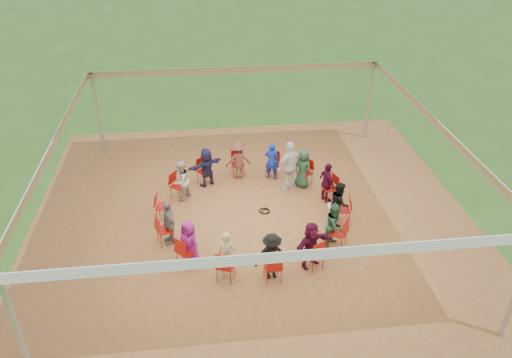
{
  "coord_description": "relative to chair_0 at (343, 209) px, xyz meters",
  "views": [
    {
      "loc": [
        -1.32,
        -12.01,
        8.74
      ],
      "look_at": [
        0.14,
        0.3,
        1.24
      ],
      "focal_mm": 35.0,
      "sensor_mm": 36.0,
      "label": 1
    }
  ],
  "objects": [
    {
      "name": "chair_13",
      "position": [
        -0.42,
        -1.09,
        0.0
      ],
      "size": [
        0.6,
        0.59,
        0.9
      ],
      "primitive_type": null,
      "rotation": [
        0.0,
        0.0,
        0.98
      ],
      "color": "#9F0F07",
      "rests_on": "ground"
    },
    {
      "name": "person_seated_11",
      "position": [
        -1.34,
        -1.79,
        0.22
      ],
      "size": [
        1.3,
        1.02,
        1.33
      ],
      "primitive_type": "imported",
      "rotation": [
        0.0,
        0.0,
        0.53
      ],
      "color": "#430920",
      "rests_on": "ground"
    },
    {
      "name": "cable_coil",
      "position": [
        -2.19,
        0.78,
        -0.43
      ],
      "size": [
        0.42,
        0.42,
        0.03
      ],
      "rotation": [
        0.0,
        0.0,
        -0.35
      ],
      "color": "black",
      "rests_on": "ground"
    },
    {
      "name": "person_seated_5",
      "position": [
        -3.87,
        2.56,
        0.22
      ],
      "size": [
        1.3,
        1.02,
        1.33
      ],
      "primitive_type": "imported",
      "rotation": [
        0.0,
        0.0,
        -2.61
      ],
      "color": "#211E43",
      "rests_on": "ground"
    },
    {
      "name": "chair_7",
      "position": [
        -5.22,
        0.77,
        0.0
      ],
      "size": [
        0.5,
        0.48,
        0.9
      ],
      "primitive_type": null,
      "rotation": [
        0.0,
        0.0,
        -1.72
      ],
      "color": "#9F0F07",
      "rests_on": "ground"
    },
    {
      "name": "chair_2",
      "position": [
        -0.68,
        2.18,
        0.0
      ],
      "size": [
        0.61,
        0.61,
        0.9
      ],
      "primitive_type": null,
      "rotation": [
        0.0,
        0.0,
        2.32
      ],
      "color": "#9F0F07",
      "rests_on": "ground"
    },
    {
      "name": "chair_5",
      "position": [
        -3.93,
        2.66,
        0.0
      ],
      "size": [
        0.58,
        0.59,
        0.9
      ],
      "primitive_type": null,
      "rotation": [
        0.0,
        0.0,
        -2.61
      ],
      "color": "#9F0F07",
      "rests_on": "ground"
    },
    {
      "name": "person_seated_0",
      "position": [
        -0.12,
        0.02,
        0.22
      ],
      "size": [
        0.46,
        0.69,
        1.33
      ],
      "primitive_type": "imported",
      "rotation": [
        0.0,
        0.0,
        1.43
      ],
      "color": "black",
      "rests_on": "ground"
    },
    {
      "name": "chair_9",
      "position": [
        -4.53,
        -1.42,
        0.0
      ],
      "size": [
        0.61,
        0.61,
        0.9
      ],
      "primitive_type": null,
      "rotation": [
        0.0,
        0.0,
        -0.82
      ],
      "color": "#9F0F07",
      "rests_on": "ground"
    },
    {
      "name": "chair_11",
      "position": [
        -2.4,
        -2.24,
        0.0
      ],
      "size": [
        0.45,
        0.47,
        0.9
      ],
      "primitive_type": null,
      "rotation": [
        0.0,
        0.0,
        0.08
      ],
      "color": "#9F0F07",
      "rests_on": "ground"
    },
    {
      "name": "chair_8",
      "position": [
        -5.12,
        -0.4,
        0.0
      ],
      "size": [
        0.55,
        0.53,
        0.9
      ],
      "primitive_type": null,
      "rotation": [
        0.0,
        0.0,
        -1.27
      ],
      "color": "#9F0F07",
      "rests_on": "ground"
    },
    {
      "name": "chair_10",
      "position": [
        -3.56,
        -2.07,
        0.0
      ],
      "size": [
        0.55,
        0.56,
        0.9
      ],
      "primitive_type": null,
      "rotation": [
        0.0,
        0.0,
        -0.37
      ],
      "color": "#9F0F07",
      "rests_on": "ground"
    },
    {
      "name": "tent",
      "position": [
        -2.61,
        0.38,
        1.92
      ],
      "size": [
        10.33,
        10.33,
        3.0
      ],
      "color": "#B2B2B7",
      "rests_on": "ground"
    },
    {
      "name": "person_seated_7",
      "position": [
        -5.01,
        -0.37,
        0.22
      ],
      "size": [
        0.61,
        0.86,
        1.33
      ],
      "primitive_type": "imported",
      "rotation": [
        0.0,
        0.0,
        -1.27
      ],
      "color": "slate",
      "rests_on": "ground"
    },
    {
      "name": "person_seated_4",
      "position": [
        -2.81,
        2.89,
        0.22
      ],
      "size": [
        0.89,
        0.49,
        1.33
      ],
      "primitive_type": "imported",
      "rotation": [
        0.0,
        0.0,
        -3.06
      ],
      "color": "brown",
      "rests_on": "ground"
    },
    {
      "name": "person_seated_2",
      "position": [
        -0.77,
        2.1,
        0.22
      ],
      "size": [
        0.71,
        0.72,
        1.33
      ],
      "primitive_type": "imported",
      "rotation": [
        0.0,
        0.0,
        2.32
      ],
      "color": "#21452C",
      "rests_on": "ground"
    },
    {
      "name": "person_seated_3",
      "position": [
        -1.7,
        2.73,
        0.22
      ],
      "size": [
        0.57,
        0.47,
        1.33
      ],
      "primitive_type": "imported",
      "rotation": [
        0.0,
        0.0,
        2.77
      ],
      "color": "#0E2CA2",
      "rests_on": "ground"
    },
    {
      "name": "chair_12",
      "position": [
        -1.28,
        -1.89,
        0.0
      ],
      "size": [
        0.58,
        0.59,
        0.9
      ],
      "primitive_type": null,
      "rotation": [
        0.0,
        0.0,
        0.53
      ],
      "color": "#9F0F07",
      "rests_on": "ground"
    },
    {
      "name": "chair_0",
      "position": [
        0.0,
        0.0,
        0.0
      ],
      "size": [
        0.5,
        0.48,
        0.9
      ],
      "primitive_type": null,
      "rotation": [
        0.0,
        0.0,
        1.43
      ],
      "color": "#9F0F07",
      "rests_on": "ground"
    },
    {
      "name": "ground",
      "position": [
        -2.61,
        0.38,
        -0.45
      ],
      "size": [
        80.0,
        80.0,
        0.0
      ],
      "primitive_type": "plane",
      "color": "#29581B",
      "rests_on": "ground"
    },
    {
      "name": "chair_6",
      "position": [
        -4.79,
        1.86,
        0.0
      ],
      "size": [
        0.6,
        0.59,
        0.9
      ],
      "primitive_type": null,
      "rotation": [
        0.0,
        0.0,
        -2.17
      ],
      "color": "#9F0F07",
      "rests_on": "ground"
    },
    {
      "name": "person_seated_8",
      "position": [
        -4.45,
        -1.34,
        0.22
      ],
      "size": [
        0.71,
        0.72,
        1.33
      ],
      "primitive_type": "imported",
      "rotation": [
        0.0,
        0.0,
        -0.82
      ],
      "color": "#821770",
      "rests_on": "ground"
    },
    {
      "name": "person_seated_6",
      "position": [
        -4.69,
        1.79,
        0.22
      ],
      "size": [
        0.67,
        0.74,
        1.33
      ],
      "primitive_type": "imported",
      "rotation": [
        0.0,
        0.0,
        -2.17
      ],
      "color": "#B3ADA0",
      "rests_on": "ground"
    },
    {
      "name": "person_seated_10",
      "position": [
        -2.41,
        -2.13,
        0.22
      ],
      "size": [
        0.89,
        0.49,
        1.33
      ],
      "primitive_type": "imported",
      "rotation": [
        0.0,
        0.0,
        0.08
      ],
      "color": "black",
      "rests_on": "ground"
    },
    {
      "name": "dirt_patch",
      "position": [
        -2.61,
        0.38,
        -0.44
      ],
      "size": [
        13.0,
        13.0,
        0.0
      ],
      "primitive_type": "plane",
      "color": "brown",
      "rests_on": "ground"
    },
    {
      "name": "standing_person",
      "position": [
        -1.22,
        1.96,
        0.41
      ],
      "size": [
        1.13,
        0.93,
        1.72
      ],
      "primitive_type": "imported",
      "rotation": [
        0.0,
        0.0,
        3.63
      ],
      "color": "silver",
      "rests_on": "ground"
    },
    {
      "name": "person_seated_12",
      "position": [
        -0.52,
        -1.03,
        0.22
      ],
      "size": [
        0.67,
        0.74,
        1.33
      ],
      "primitive_type": "imported",
      "rotation": [
        0.0,
        0.0,
        0.98
      ],
      "color": "#21452C",
      "rests_on": "ground"
    },
    {
      "name": "chair_3",
      "position": [
        -1.65,
        2.84,
        0.0
      ],
      "size": [
        0.55,
        0.56,
        0.9
      ],
      "primitive_type": null,
      "rotation": [
        0.0,
        0.0,
        2.77
      ],
      "color": "#9F0F07",
      "rests_on": "ground"
    },
    {
      "name": "person_seated_9",
      "position": [
        -3.52,
        -1.96,
        0.22
      ],
      "size": [
        0.57,
        0.47,
        1.33
      ],
      "primitive_type": "imported",
      "rotation": [
        0.0,
        0.0,
        -0.37
      ],
      "color": "tan",
      "rests_on": "ground"
    },
    {
      "name": "person_seated_1",
      "position": [
        -0.21,
        1.13,
        0.22
      ],
      "size": [
        0.61,
        0.86,
        1.33
      ],
      "primitive_type": "imported",
      "rotation": [
        0.0,
        0.0,
        1.87
      ],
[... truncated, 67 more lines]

